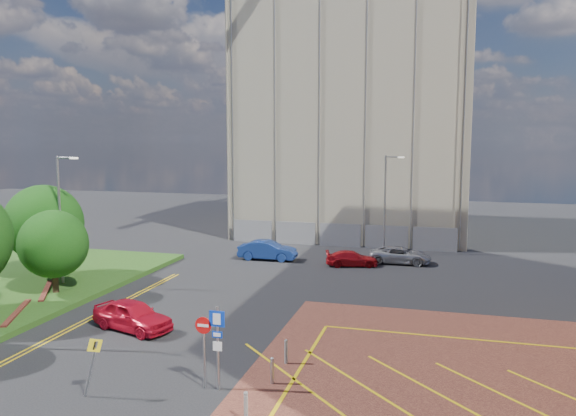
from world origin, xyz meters
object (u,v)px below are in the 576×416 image
at_px(warning_sign, 92,360).
at_px(car_silver_back, 400,255).
at_px(car_red_back, 352,258).
at_px(car_blue_back, 268,250).
at_px(car_red_left, 133,315).
at_px(lamp_left_far, 61,214).
at_px(lamp_back, 386,200).
at_px(tree_d, 44,223).
at_px(tree_c, 53,244).
at_px(sign_cluster, 212,339).

xyz_separation_m(warning_sign, car_silver_back, (9.14, 25.40, -0.80)).
bearing_deg(car_red_back, car_blue_back, 72.11).
bearing_deg(car_red_left, lamp_left_far, 72.09).
bearing_deg(car_blue_back, lamp_back, -62.23).
distance_m(tree_d, lamp_left_far, 2.44).
distance_m(tree_d, warning_sign, 19.07).
xyz_separation_m(car_blue_back, car_silver_back, (10.01, 1.40, -0.11)).
xyz_separation_m(warning_sign, car_red_back, (5.75, 23.57, -0.87)).
relative_size(warning_sign, car_red_back, 0.59).
height_order(tree_c, warning_sign, tree_c).
relative_size(lamp_left_far, car_silver_back, 1.76).
bearing_deg(car_silver_back, lamp_back, 22.17).
xyz_separation_m(lamp_left_far, sign_cluster, (14.72, -11.02, -2.71)).
height_order(sign_cluster, car_red_left, sign_cluster).
relative_size(tree_d, warning_sign, 2.70).
height_order(lamp_left_far, car_blue_back, lamp_left_far).
bearing_deg(lamp_left_far, car_silver_back, 32.21).
distance_m(lamp_back, warning_sign, 29.97).
xyz_separation_m(lamp_left_far, warning_sign, (10.83, -12.82, -3.23)).
distance_m(lamp_back, car_blue_back, 10.46).
bearing_deg(car_blue_back, tree_d, 128.54).
xyz_separation_m(lamp_left_far, car_red_back, (16.58, 10.75, -4.11)).
relative_size(tree_c, lamp_back, 0.61).
height_order(lamp_back, car_silver_back, lamp_back).
bearing_deg(lamp_back, car_blue_back, -150.55).
relative_size(lamp_back, car_red_back, 2.09).
distance_m(lamp_left_far, car_red_left, 10.96).
distance_m(tree_c, warning_sign, 14.78).
relative_size(lamp_back, warning_sign, 3.56).
bearing_deg(tree_d, car_silver_back, 27.70).
bearing_deg(car_blue_back, car_red_left, 172.94).
bearing_deg(lamp_left_far, car_red_back, 32.97).
xyz_separation_m(car_red_left, car_silver_back, (11.63, 18.50, -0.11)).
distance_m(tree_d, lamp_back, 25.47).
relative_size(lamp_back, sign_cluster, 2.50).
bearing_deg(car_red_left, car_red_back, -8.84).
xyz_separation_m(tree_c, car_silver_back, (19.05, 14.58, -2.56)).
bearing_deg(tree_c, warning_sign, -47.50).
distance_m(sign_cluster, warning_sign, 4.31).
relative_size(car_blue_back, car_red_back, 1.18).
bearing_deg(sign_cluster, tree_c, 146.84).
xyz_separation_m(tree_c, warning_sign, (9.91, -10.82, -1.76)).
relative_size(warning_sign, car_blue_back, 0.50).
xyz_separation_m(lamp_back, car_red_back, (-1.92, -5.25, -3.81)).
height_order(lamp_back, car_red_left, lamp_back).
distance_m(lamp_back, car_red_left, 24.43).
height_order(warning_sign, car_red_back, warning_sign).
relative_size(sign_cluster, car_blue_back, 0.71).
distance_m(lamp_back, car_silver_back, 5.27).
height_order(lamp_back, car_blue_back, lamp_back).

